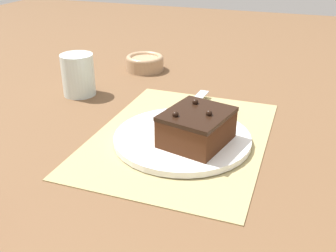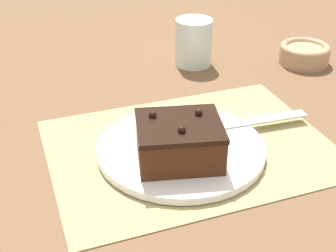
{
  "view_description": "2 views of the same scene",
  "coord_description": "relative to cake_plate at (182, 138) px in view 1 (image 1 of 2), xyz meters",
  "views": [
    {
      "loc": [
        -0.68,
        -0.22,
        0.38
      ],
      "look_at": [
        -0.02,
        0.02,
        0.03
      ],
      "focal_mm": 42.0,
      "sensor_mm": 36.0,
      "label": 1
    },
    {
      "loc": [
        -0.26,
        -0.6,
        0.43
      ],
      "look_at": [
        -0.03,
        0.02,
        0.04
      ],
      "focal_mm": 50.0,
      "sensor_mm": 36.0,
      "label": 2
    }
  ],
  "objects": [
    {
      "name": "placemat_woven",
      "position": [
        0.02,
        0.01,
        -0.01
      ],
      "size": [
        0.46,
        0.34,
        0.0
      ],
      "primitive_type": "cube",
      "color": "tan",
      "rests_on": "ground_plane"
    },
    {
      "name": "cake_plate",
      "position": [
        0.0,
        0.0,
        0.0
      ],
      "size": [
        0.27,
        0.27,
        0.01
      ],
      "color": "white",
      "rests_on": "placemat_woven"
    },
    {
      "name": "chocolate_cake",
      "position": [
        -0.02,
        -0.03,
        0.04
      ],
      "size": [
        0.15,
        0.14,
        0.07
      ],
      "rotation": [
        0.0,
        0.0,
        -0.23
      ],
      "color": "#472614",
      "rests_on": "cake_plate"
    },
    {
      "name": "ground_plane",
      "position": [
        0.02,
        0.01,
        -0.01
      ],
      "size": [
        3.0,
        3.0,
        0.0
      ],
      "primitive_type": "plane",
      "color": "brown"
    },
    {
      "name": "serving_knife",
      "position": [
        0.08,
        0.03,
        0.01
      ],
      "size": [
        0.26,
        0.04,
        0.01
      ],
      "rotation": [
        0.0,
        0.0,
        4.66
      ],
      "color": "slate",
      "rests_on": "cake_plate"
    },
    {
      "name": "small_bowl",
      "position": [
        0.4,
        0.25,
        0.01
      ],
      "size": [
        0.11,
        0.11,
        0.05
      ],
      "color": "tan",
      "rests_on": "ground_plane"
    },
    {
      "name": "drinking_glass",
      "position": [
        0.16,
        0.33,
        0.04
      ],
      "size": [
        0.08,
        0.08,
        0.11
      ],
      "color": "silver",
      "rests_on": "ground_plane"
    }
  ]
}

